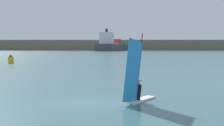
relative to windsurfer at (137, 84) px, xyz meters
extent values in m
plane|color=#386066|center=(-3.14, 0.25, -1.17)|extent=(4000.00, 4000.00, 0.00)
cube|color=white|center=(0.43, 0.35, -1.11)|extent=(2.52, 2.24, 0.12)
cylinder|color=black|center=(0.19, 0.16, 1.13)|extent=(0.71, 0.60, 4.37)
cube|color=#268CD8|center=(-0.37, -0.30, 0.89)|extent=(1.75, 1.46, 4.17)
cylinder|color=black|center=(-0.09, -0.07, 0.20)|extent=(1.20, 1.00, 0.04)
cylinder|color=black|center=(0.16, 0.13, -0.55)|extent=(0.60, 0.57, 1.05)
sphere|color=tan|center=(0.16, 0.13, 0.08)|extent=(0.22, 0.22, 0.22)
cube|color=#3F444C|center=(106.28, 465.90, 4.69)|extent=(105.99, 185.34, 11.71)
cube|color=silver|center=(76.02, 400.07, 20.46)|extent=(25.80, 21.41, 19.84)
cylinder|color=black|center=(76.02, 400.07, 33.38)|extent=(4.00, 4.00, 6.00)
cube|color=#99999E|center=(93.66, 438.45, 11.84)|extent=(31.12, 27.01, 2.60)
cube|color=red|center=(101.89, 456.35, 15.74)|extent=(31.12, 27.01, 10.40)
cube|color=#2D8C47|center=(110.12, 474.25, 13.14)|extent=(31.12, 27.01, 5.20)
cube|color=#59388C|center=(118.35, 492.15, 13.14)|extent=(31.12, 27.01, 5.20)
cube|color=#2D8C47|center=(126.58, 510.05, 14.44)|extent=(31.12, 27.01, 7.80)
cube|color=#2D8C47|center=(134.81, 527.95, 11.84)|extent=(31.12, 27.01, 2.60)
cube|color=#756B56|center=(-75.06, 798.40, 11.21)|extent=(1426.47, 677.55, 24.76)
cylinder|color=yellow|center=(-16.00, 48.33, -0.37)|extent=(1.36, 1.36, 1.60)
cone|color=black|center=(-16.00, 48.33, 0.69)|extent=(0.95, 0.95, 0.50)
camera|label=1|loc=(-5.01, -15.45, 2.28)|focal=40.21mm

